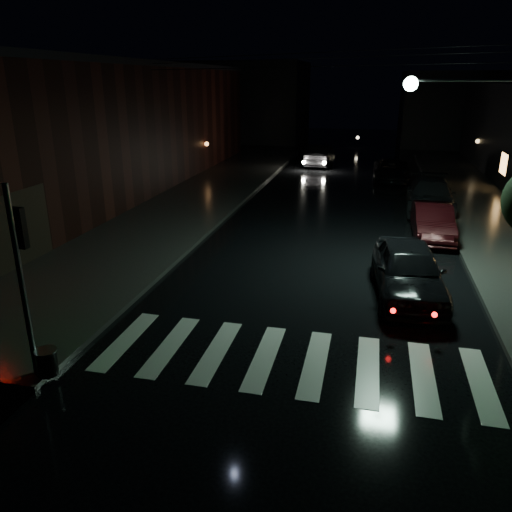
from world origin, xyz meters
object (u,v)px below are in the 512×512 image
Objects in this scene: parked_car_b at (432,222)px; parked_car_d at (392,170)px; parked_car_c at (430,196)px; oncoming_car at (320,155)px; parked_car_a at (408,270)px.

parked_car_b reaches higher than parked_car_d.
parked_car_b is at bearing -84.38° from parked_car_d.
parked_car_c is 1.11× the size of parked_car_d.
parked_car_c reaches higher than parked_car_d.
oncoming_car is at bearing 121.00° from parked_car_c.
parked_car_b is 0.87× the size of parked_car_d.
parked_car_d is at bearing 138.48° from oncoming_car.
parked_car_a is 0.88× the size of parked_car_c.
oncoming_car is at bearing 97.42° from parked_car_a.
parked_car_d is at bearing 95.97° from parked_car_b.
parked_car_d is at bearing 104.99° from parked_car_c.
parked_car_a is 11.14m from parked_car_c.
parked_car_c is 7.96m from parked_car_d.
parked_car_a is 24.38m from oncoming_car.
parked_car_a is 18.80m from parked_car_d.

